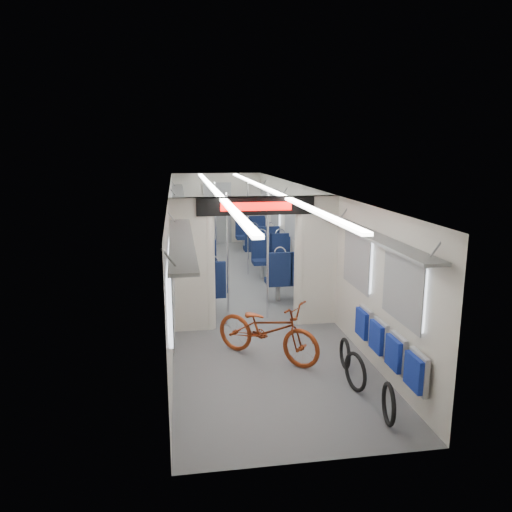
% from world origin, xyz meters
% --- Properties ---
extents(carriage, '(12.00, 12.02, 2.31)m').
position_xyz_m(carriage, '(0.00, -0.27, 1.50)').
color(carriage, '#515456').
rests_on(carriage, ground).
extents(bicycle, '(1.71, 1.62, 0.92)m').
position_xyz_m(bicycle, '(-0.04, -3.43, 0.46)').
color(bicycle, maroon).
rests_on(bicycle, ground).
extents(flip_bench, '(0.12, 2.07, 0.47)m').
position_xyz_m(flip_bench, '(1.35, -4.54, 0.58)').
color(flip_bench, gray).
rests_on(flip_bench, carriage).
extents(bike_hoop_a, '(0.13, 0.50, 0.50)m').
position_xyz_m(bike_hoop_a, '(1.00, -5.45, 0.23)').
color(bike_hoop_a, black).
rests_on(bike_hoop_a, ground).
extents(bike_hoop_b, '(0.14, 0.53, 0.52)m').
position_xyz_m(bike_hoop_b, '(0.91, -4.61, 0.24)').
color(bike_hoop_b, black).
rests_on(bike_hoop_b, ground).
extents(bike_hoop_c, '(0.07, 0.46, 0.45)m').
position_xyz_m(bike_hoop_c, '(1.00, -3.95, 0.20)').
color(bike_hoop_c, black).
rests_on(bike_hoop_c, ground).
extents(seat_bay_near_left, '(0.96, 2.31, 1.17)m').
position_xyz_m(seat_bay_near_left, '(-0.93, -0.25, 0.57)').
color(seat_bay_near_left, '#0D1739').
rests_on(seat_bay_near_left, ground).
extents(seat_bay_near_right, '(0.96, 2.32, 1.18)m').
position_xyz_m(seat_bay_near_right, '(0.94, 0.35, 0.58)').
color(seat_bay_near_right, '#0D1739').
rests_on(seat_bay_near_right, ground).
extents(seat_bay_far_left, '(0.95, 2.28, 1.16)m').
position_xyz_m(seat_bay_far_left, '(-0.93, 3.41, 0.57)').
color(seat_bay_far_left, '#0D1739').
rests_on(seat_bay_far_left, ground).
extents(seat_bay_far_right, '(0.95, 2.24, 1.15)m').
position_xyz_m(seat_bay_far_right, '(0.93, 3.80, 0.57)').
color(seat_bay_far_right, '#0D1739').
rests_on(seat_bay_far_right, ground).
extents(stanchion_near_left, '(0.04, 0.04, 2.30)m').
position_xyz_m(stanchion_near_left, '(-0.39, -1.14, 1.15)').
color(stanchion_near_left, silver).
rests_on(stanchion_near_left, ground).
extents(stanchion_near_right, '(0.04, 0.04, 2.30)m').
position_xyz_m(stanchion_near_right, '(0.29, -1.63, 1.15)').
color(stanchion_near_right, silver).
rests_on(stanchion_near_right, ground).
extents(stanchion_far_left, '(0.04, 0.04, 2.30)m').
position_xyz_m(stanchion_far_left, '(-0.39, 1.77, 1.15)').
color(stanchion_far_left, silver).
rests_on(stanchion_far_left, ground).
extents(stanchion_far_right, '(0.04, 0.04, 2.30)m').
position_xyz_m(stanchion_far_right, '(0.40, 1.67, 1.15)').
color(stanchion_far_right, silver).
rests_on(stanchion_far_right, ground).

